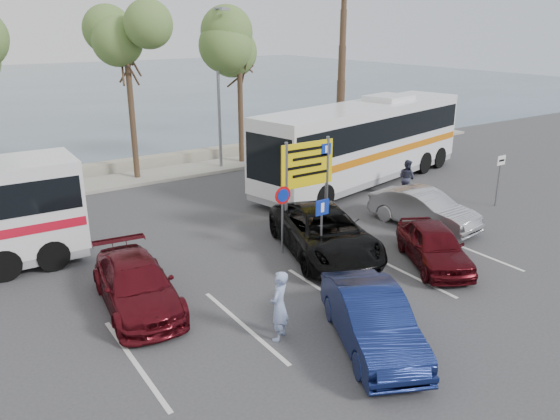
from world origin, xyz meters
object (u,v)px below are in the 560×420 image
direction_sign (307,172)px  suv_black (325,233)px  street_lamp_right (219,82)px  pedestrian_far (407,178)px  coach_bus_right (364,145)px  car_silver_b (424,209)px  car_red (434,245)px  pedestrian_near (279,306)px  car_maroon (137,285)px  car_blue (372,320)px

direction_sign → suv_black: 2.43m
street_lamp_right → pedestrian_far: size_ratio=4.86×
coach_bus_right → car_silver_b: bearing=-110.4°
car_red → pedestrian_near: size_ratio=2.17×
suv_black → pedestrian_near: size_ratio=3.06×
car_silver_b → pedestrian_far: bearing=45.6°
direction_sign → suv_black: bearing=-106.5°
car_silver_b → pedestrian_far: 4.04m
car_maroon → coach_bus_right: bearing=30.3°
car_blue → car_red: 5.45m
street_lamp_right → suv_black: bearing=-101.7°
car_maroon → car_silver_b: 11.30m
car_maroon → car_silver_b: size_ratio=1.05×
suv_black → pedestrian_far: bearing=41.0°
direction_sign → pedestrian_far: bearing=12.8°
direction_sign → pedestrian_near: size_ratio=1.99×
coach_bus_right → pedestrian_near: size_ratio=7.38×
pedestrian_near → suv_black: bearing=-175.3°
coach_bus_right → car_blue: coach_bus_right is taller
coach_bus_right → car_maroon: bearing=-156.3°
car_blue → car_red: (4.90, 2.39, -0.04)m
coach_bus_right → pedestrian_far: (0.24, -2.69, -1.06)m
car_red → suv_black: bearing=161.1°
car_blue → direction_sign: bearing=90.1°
pedestrian_near → pedestrian_far: bearing=175.2°
car_silver_b → coach_bus_right: bearing=62.2°
car_maroon → suv_black: suv_black is taller
car_blue → car_maroon: bearing=152.9°
car_blue → car_silver_b: car_silver_b is taller
direction_sign → car_maroon: direction_sign is taller
direction_sign → coach_bus_right: (6.50, 4.22, -0.55)m
street_lamp_right → car_blue: 18.16m
street_lamp_right → direction_sign: bearing=-100.9°
car_maroon → pedestrian_near: bearing=-49.6°
car_blue → pedestrian_far: size_ratio=2.61×
car_red → pedestrian_near: (-6.56, -0.89, 0.24)m
pedestrian_far → pedestrian_near: bearing=115.0°
coach_bus_right → direction_sign: bearing=-147.0°
car_red → car_silver_b: bearing=75.9°
street_lamp_right → coach_bus_right: (4.50, -6.11, -2.72)m
car_blue → pedestrian_near: size_ratio=2.38×
coach_bus_right → car_silver_b: 6.42m
street_lamp_right → pedestrian_near: (-6.66, -15.52, -3.70)m
pedestrian_near → pedestrian_far: pedestrian_near is taller
coach_bus_right → suv_black: 9.23m
street_lamp_right → car_silver_b: bearing=-79.2°
car_silver_b → suv_black: bearing=172.6°
car_red → suv_black: 3.55m
direction_sign → suv_black: direction_sign is taller
pedestrian_near → direction_sign: bearing=-167.3°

